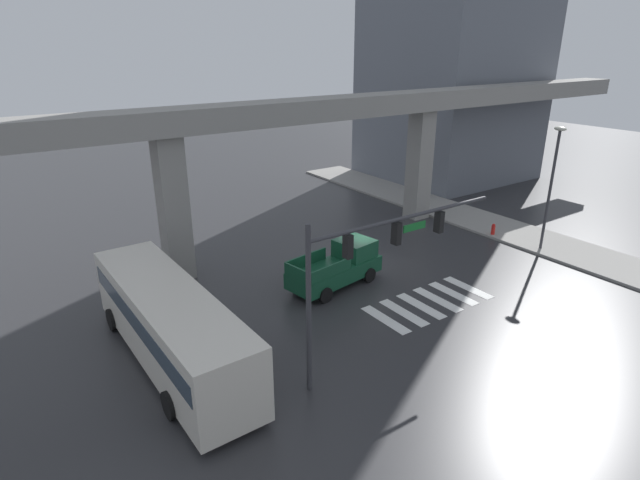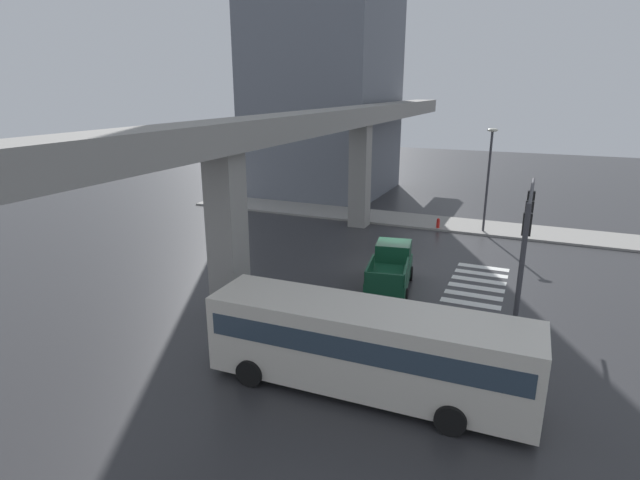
{
  "view_description": "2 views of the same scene",
  "coord_description": "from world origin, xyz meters",
  "px_view_note": "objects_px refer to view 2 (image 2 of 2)",
  "views": [
    {
      "loc": [
        -16.4,
        -19.34,
        11.45
      ],
      "look_at": [
        -1.9,
        1.48,
        1.6
      ],
      "focal_mm": 28.55,
      "sensor_mm": 36.0,
      "label": 1
    },
    {
      "loc": [
        -25.92,
        -7.04,
        9.86
      ],
      "look_at": [
        -2.06,
        3.27,
        2.0
      ],
      "focal_mm": 28.46,
      "sensor_mm": 36.0,
      "label": 2
    }
  ],
  "objects_px": {
    "street_lamp_near_corner": "(489,168)",
    "fire_hydrant": "(438,224)",
    "traffic_signal_mast": "(526,231)",
    "city_bus": "(367,344)",
    "pickup_truck": "(391,269)"
  },
  "relations": [
    {
      "from": "traffic_signal_mast",
      "to": "street_lamp_near_corner",
      "type": "bearing_deg",
      "value": 10.59
    },
    {
      "from": "pickup_truck",
      "to": "fire_hydrant",
      "type": "xyz_separation_m",
      "value": [
        12.06,
        -0.14,
        -0.56
      ]
    },
    {
      "from": "city_bus",
      "to": "fire_hydrant",
      "type": "height_order",
      "value": "city_bus"
    },
    {
      "from": "street_lamp_near_corner",
      "to": "fire_hydrant",
      "type": "height_order",
      "value": "street_lamp_near_corner"
    },
    {
      "from": "city_bus",
      "to": "street_lamp_near_corner",
      "type": "height_order",
      "value": "street_lamp_near_corner"
    },
    {
      "from": "pickup_truck",
      "to": "city_bus",
      "type": "xyz_separation_m",
      "value": [
        -9.24,
        -1.77,
        0.73
      ]
    },
    {
      "from": "street_lamp_near_corner",
      "to": "fire_hydrant",
      "type": "bearing_deg",
      "value": 97.39
    },
    {
      "from": "city_bus",
      "to": "traffic_signal_mast",
      "type": "xyz_separation_m",
      "value": [
        5.99,
        -4.39,
        2.84
      ]
    },
    {
      "from": "traffic_signal_mast",
      "to": "pickup_truck",
      "type": "bearing_deg",
      "value": 62.23
    },
    {
      "from": "city_bus",
      "to": "street_lamp_near_corner",
      "type": "bearing_deg",
      "value": -3.84
    },
    {
      "from": "traffic_signal_mast",
      "to": "fire_hydrant",
      "type": "height_order",
      "value": "traffic_signal_mast"
    },
    {
      "from": "street_lamp_near_corner",
      "to": "fire_hydrant",
      "type": "relative_size",
      "value": 8.52
    },
    {
      "from": "traffic_signal_mast",
      "to": "street_lamp_near_corner",
      "type": "relative_size",
      "value": 1.2
    },
    {
      "from": "pickup_truck",
      "to": "fire_hydrant",
      "type": "relative_size",
      "value": 6.28
    },
    {
      "from": "city_bus",
      "to": "street_lamp_near_corner",
      "type": "relative_size",
      "value": 1.5
    }
  ]
}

